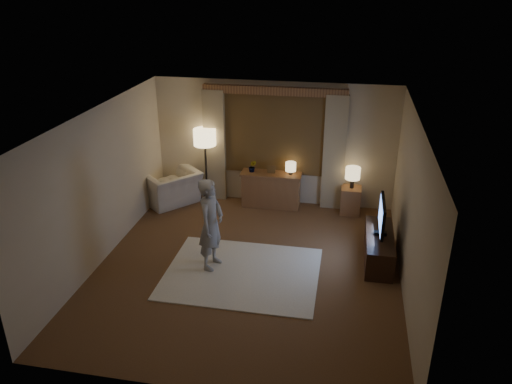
% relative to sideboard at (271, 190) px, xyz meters
% --- Properties ---
extents(room, '(5.04, 5.54, 2.64)m').
position_rel_sideboard_xyz_m(room, '(0.01, -2.00, 0.98)').
color(room, brown).
rests_on(room, ground).
extents(rug, '(2.50, 2.00, 0.02)m').
position_rel_sideboard_xyz_m(rug, '(-0.05, -2.69, -0.34)').
color(rug, '#F4E8CD').
rests_on(rug, floor).
extents(sideboard, '(1.20, 0.40, 0.70)m').
position_rel_sideboard_xyz_m(sideboard, '(0.00, 0.00, 0.00)').
color(sideboard, brown).
rests_on(sideboard, floor).
extents(picture_frame, '(0.16, 0.02, 0.20)m').
position_rel_sideboard_xyz_m(picture_frame, '(-0.00, 0.00, 0.45)').
color(picture_frame, brown).
rests_on(picture_frame, sideboard).
extents(plant, '(0.17, 0.13, 0.30)m').
position_rel_sideboard_xyz_m(plant, '(-0.40, 0.00, 0.50)').
color(plant, '#999999').
rests_on(plant, sideboard).
extents(table_lamp_sideboard, '(0.22, 0.22, 0.30)m').
position_rel_sideboard_xyz_m(table_lamp_sideboard, '(0.40, 0.00, 0.55)').
color(table_lamp_sideboard, black).
rests_on(table_lamp_sideboard, sideboard).
extents(floor_lamp, '(0.47, 0.47, 1.61)m').
position_rel_sideboard_xyz_m(floor_lamp, '(-1.41, -0.00, 1.00)').
color(floor_lamp, black).
rests_on(floor_lamp, floor).
extents(armchair, '(1.44, 1.45, 0.71)m').
position_rel_sideboard_xyz_m(armchair, '(-2.12, -0.25, 0.01)').
color(armchair, beige).
rests_on(armchair, floor).
extents(side_table, '(0.40, 0.40, 0.56)m').
position_rel_sideboard_xyz_m(side_table, '(1.66, -0.05, -0.07)').
color(side_table, brown).
rests_on(side_table, floor).
extents(table_lamp_side, '(0.30, 0.30, 0.44)m').
position_rel_sideboard_xyz_m(table_lamp_side, '(1.66, -0.05, 0.52)').
color(table_lamp_side, black).
rests_on(table_lamp_side, side_table).
extents(tv_stand, '(0.45, 1.40, 0.50)m').
position_rel_sideboard_xyz_m(tv_stand, '(2.16, -1.84, -0.10)').
color(tv_stand, black).
rests_on(tv_stand, floor).
extents(tv, '(0.21, 0.87, 0.63)m').
position_rel_sideboard_xyz_m(tv, '(2.16, -1.84, 0.50)').
color(tv, black).
rests_on(tv, tv_stand).
extents(person, '(0.48, 0.63, 1.57)m').
position_rel_sideboard_xyz_m(person, '(-0.58, -2.57, 0.46)').
color(person, '#A39D96').
rests_on(person, rug).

